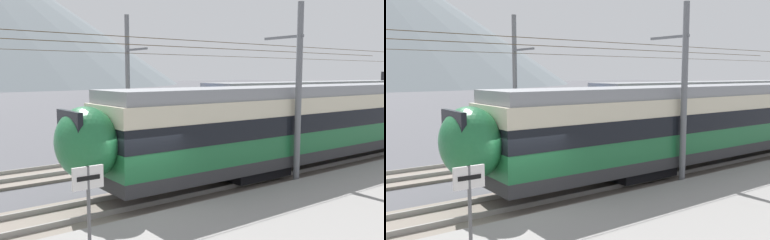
{
  "view_description": "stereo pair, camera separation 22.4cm",
  "coord_description": "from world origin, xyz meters",
  "views": [
    {
      "loc": [
        -6.33,
        -11.1,
        4.38
      ],
      "look_at": [
        4.46,
        3.21,
        2.4
      ],
      "focal_mm": 39.22,
      "sensor_mm": 36.0,
      "label": 1
    },
    {
      "loc": [
        -6.15,
        -11.24,
        4.38
      ],
      "look_at": [
        4.46,
        3.21,
        2.4
      ],
      "focal_mm": 39.22,
      "sensor_mm": 36.0,
      "label": 2
    }
  ],
  "objects": [
    {
      "name": "ground_plane",
      "position": [
        0.0,
        0.0,
        0.0
      ],
      "size": [
        400.0,
        400.0,
        0.0
      ],
      "primitive_type": "plane",
      "color": "#4C4C51"
    },
    {
      "name": "track_near",
      "position": [
        0.0,
        0.92,
        0.07
      ],
      "size": [
        120.0,
        3.0,
        0.28
      ],
      "color": "slate",
      "rests_on": "ground"
    },
    {
      "name": "track_far",
      "position": [
        0.0,
        6.87,
        0.07
      ],
      "size": [
        120.0,
        3.0,
        0.28
      ],
      "color": "slate",
      "rests_on": "ground"
    },
    {
      "name": "train_near_platform",
      "position": [
        15.22,
        0.92,
        2.23
      ],
      "size": [
        34.61,
        2.86,
        4.27
      ],
      "color": "#2D2D30",
      "rests_on": "track_near"
    },
    {
      "name": "train_far_track",
      "position": [
        22.51,
        6.87,
        2.23
      ],
      "size": [
        30.34,
        2.87,
        4.27
      ],
      "color": "#2D2D30",
      "rests_on": "track_far"
    },
    {
      "name": "catenary_mast_mid",
      "position": [
        6.63,
        -0.58,
        3.75
      ],
      "size": [
        45.09,
        1.93,
        7.08
      ],
      "color": "slate",
      "rests_on": "ground"
    },
    {
      "name": "catenary_mast_far_side",
      "position": [
        4.34,
        8.58,
        3.89
      ],
      "size": [
        45.09,
        2.15,
        7.44
      ],
      "color": "slate",
      "rests_on": "ground"
    },
    {
      "name": "platform_sign",
      "position": [
        -2.81,
        -2.71,
        1.86
      ],
      "size": [
        0.7,
        0.08,
        2.05
      ],
      "color": "#59595B",
      "rests_on": "platform_slab"
    }
  ]
}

